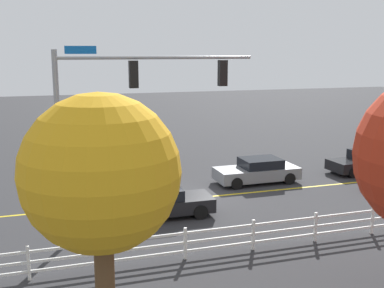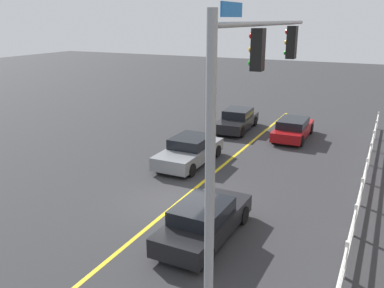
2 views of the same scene
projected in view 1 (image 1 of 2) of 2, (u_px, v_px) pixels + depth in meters
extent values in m
plane|color=#2D2D30|center=(190.00, 199.00, 23.35)|extent=(120.00, 120.00, 0.00)
cube|color=gold|center=(263.00, 191.00, 24.53)|extent=(28.00, 0.16, 0.01)
cylinder|color=gray|center=(60.00, 152.00, 16.98)|extent=(0.20, 0.20, 7.24)
cylinder|color=gray|center=(158.00, 58.00, 17.44)|extent=(7.41, 0.12, 0.12)
cube|color=#0C59B2|center=(81.00, 50.00, 16.53)|extent=(1.10, 0.03, 0.28)
cube|color=black|center=(134.00, 74.00, 17.27)|extent=(0.32, 0.28, 1.00)
sphere|color=red|center=(133.00, 65.00, 17.35)|extent=(0.17, 0.17, 0.17)
sphere|color=orange|center=(133.00, 74.00, 17.41)|extent=(0.17, 0.17, 0.17)
sphere|color=#148C19|center=(133.00, 83.00, 17.47)|extent=(0.17, 0.17, 0.17)
cube|color=black|center=(223.00, 73.00, 18.31)|extent=(0.32, 0.28, 1.00)
sphere|color=red|center=(221.00, 65.00, 18.39)|extent=(0.17, 0.17, 0.17)
sphere|color=orange|center=(221.00, 73.00, 18.45)|extent=(0.17, 0.17, 0.17)
sphere|color=#148C19|center=(221.00, 81.00, 18.51)|extent=(0.17, 0.17, 0.17)
cylinder|color=black|center=(372.00, 182.00, 25.05)|extent=(0.64, 0.23, 0.64)
cube|color=black|center=(365.00, 164.00, 28.35)|extent=(4.63, 1.99, 0.61)
cube|color=black|center=(369.00, 154.00, 28.32)|extent=(2.11, 1.69, 0.53)
cylinder|color=black|center=(353.00, 172.00, 27.10)|extent=(0.65, 0.25, 0.64)
cylinder|color=black|center=(335.00, 166.00, 28.61)|extent=(0.65, 0.25, 0.64)
cylinder|color=black|center=(376.00, 162.00, 29.67)|extent=(0.65, 0.25, 0.64)
cube|color=slate|center=(256.00, 173.00, 26.11)|extent=(4.63, 1.90, 0.64)
cube|color=black|center=(261.00, 163.00, 26.06)|extent=(2.15, 1.70, 0.50)
cylinder|color=black|center=(237.00, 183.00, 24.86)|extent=(0.64, 0.22, 0.64)
cylinder|color=black|center=(224.00, 175.00, 26.50)|extent=(0.64, 0.22, 0.64)
cylinder|color=black|center=(289.00, 179.00, 25.80)|extent=(0.64, 0.22, 0.64)
cylinder|color=black|center=(274.00, 171.00, 27.44)|extent=(0.64, 0.22, 0.64)
cube|color=black|center=(162.00, 205.00, 20.74)|extent=(4.47, 1.81, 0.61)
cube|color=black|center=(157.00, 193.00, 20.57)|extent=(2.12, 1.59, 0.47)
cylinder|color=black|center=(190.00, 201.00, 21.95)|extent=(0.64, 0.23, 0.64)
cylinder|color=black|center=(200.00, 212.00, 20.44)|extent=(0.64, 0.23, 0.64)
cylinder|color=black|center=(126.00, 207.00, 21.11)|extent=(0.64, 0.23, 0.64)
cylinder|color=black|center=(131.00, 219.00, 19.61)|extent=(0.64, 0.23, 0.64)
cube|color=white|center=(372.00, 220.00, 18.77)|extent=(0.10, 0.10, 1.15)
cube|color=white|center=(315.00, 227.00, 18.00)|extent=(0.10, 0.10, 1.15)
cube|color=white|center=(253.00, 235.00, 17.23)|extent=(0.10, 0.10, 1.15)
cube|color=white|center=(185.00, 243.00, 16.46)|extent=(0.10, 0.10, 1.15)
cube|color=white|center=(111.00, 253.00, 15.70)|extent=(0.10, 0.10, 1.15)
cube|color=white|center=(28.00, 263.00, 14.93)|extent=(0.10, 0.10, 1.15)
cube|color=white|center=(316.00, 218.00, 17.93)|extent=(26.00, 0.06, 0.09)
cube|color=white|center=(315.00, 226.00, 18.00)|extent=(26.00, 0.06, 0.09)
cube|color=white|center=(315.00, 234.00, 18.06)|extent=(26.00, 0.06, 0.09)
sphere|color=gold|center=(101.00, 173.00, 10.08)|extent=(3.48, 3.48, 3.48)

